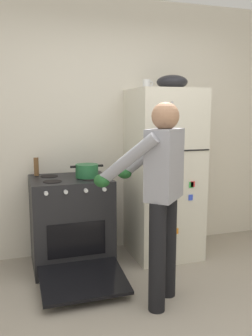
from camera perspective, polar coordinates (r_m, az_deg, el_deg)
The scene contains 8 objects.
kitchen_wall_back at distance 3.96m, azimuth -2.59°, elevation 6.39°, with size 6.00×0.10×2.70m, color silver.
refrigerator at distance 3.81m, azimuth 5.94°, elevation -0.92°, with size 0.68×0.72×1.75m.
stove_range at distance 3.63m, azimuth -8.68°, elevation -8.66°, with size 0.76×1.21×0.89m.
person_cook at distance 2.80m, azimuth 5.27°, elevation -2.81°, with size 0.71×0.74×1.60m.
red_pot at distance 3.50m, azimuth -6.22°, elevation -0.44°, with size 0.32×0.22×0.13m.
coffee_mug at distance 3.74m, azimuth 3.30°, elevation 13.12°, with size 0.11×0.08×0.10m.
pepper_mill at distance 3.68m, azimuth -14.04°, elevation 0.21°, with size 0.05×0.05×0.18m, color brown.
mixing_bowl at distance 3.80m, azimuth 7.31°, elevation 13.36°, with size 0.32×0.32×0.14m, color black.
Camera 1 is at (-1.04, -1.87, 1.53)m, focal length 38.44 mm.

